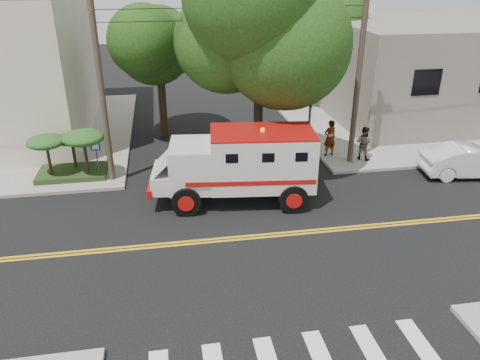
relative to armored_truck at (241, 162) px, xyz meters
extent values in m
plane|color=black|center=(-0.07, -3.11, -1.79)|extent=(100.00, 100.00, 0.00)
cube|color=gray|center=(13.43, 10.39, -1.71)|extent=(17.00, 17.00, 0.15)
cube|color=slate|center=(14.93, 10.89, 1.36)|extent=(14.00, 12.00, 6.00)
cylinder|color=#382D23|center=(-5.67, 2.89, 2.71)|extent=(0.28, 0.28, 9.00)
cylinder|color=#382D23|center=(6.23, 3.09, 2.71)|extent=(0.28, 0.28, 9.00)
cylinder|color=black|center=(1.43, 3.39, 1.71)|extent=(0.44, 0.44, 7.00)
sphere|color=#163A10|center=(1.43, 3.39, 5.21)|extent=(5.32, 5.32, 5.32)
sphere|color=#163A10|center=(2.57, 2.63, 5.78)|extent=(4.56, 4.56, 4.56)
cylinder|color=black|center=(-3.07, 8.89, 1.01)|extent=(0.44, 0.44, 5.60)
sphere|color=#163A10|center=(-3.07, 8.89, 3.81)|extent=(3.92, 3.92, 3.92)
sphere|color=#163A10|center=(-2.23, 8.33, 4.23)|extent=(3.36, 3.36, 3.36)
cylinder|color=black|center=(8.43, 12.89, 1.19)|extent=(0.44, 0.44, 5.95)
sphere|color=#163A10|center=(8.43, 12.89, 4.16)|extent=(4.20, 4.20, 4.20)
sphere|color=#163A10|center=(9.33, 12.29, 4.61)|extent=(3.60, 3.60, 3.60)
cylinder|color=#3F3F42|center=(3.73, 2.49, 0.01)|extent=(0.12, 0.12, 3.60)
imported|color=#3F3F42|center=(3.73, 2.49, 1.36)|extent=(0.15, 0.18, 0.90)
cylinder|color=#3F3F42|center=(-6.27, 3.09, -0.79)|extent=(0.06, 0.06, 2.00)
cube|color=#0C33A5|center=(-6.27, 3.03, 0.01)|extent=(0.45, 0.03, 0.45)
cube|color=#1E3314|center=(-7.57, 3.69, -1.52)|extent=(3.20, 2.00, 0.24)
cylinder|color=black|center=(-8.47, 3.39, -0.64)|extent=(0.14, 0.14, 1.52)
ellipsoid|color=#164C1B|center=(-8.47, 3.39, 0.22)|extent=(1.73, 1.73, 0.60)
cylinder|color=black|center=(-7.47, 4.09, -0.72)|extent=(0.14, 0.14, 1.36)
ellipsoid|color=#164C1B|center=(-7.47, 4.09, 0.05)|extent=(1.55, 1.55, 0.54)
cylinder|color=black|center=(-6.77, 3.19, -0.56)|extent=(0.14, 0.14, 1.68)
ellipsoid|color=#164C1B|center=(-6.77, 3.19, 0.39)|extent=(1.91, 1.91, 0.66)
cube|color=silver|center=(0.89, -0.10, 0.13)|extent=(4.54, 2.99, 2.31)
cube|color=silver|center=(-2.06, 0.23, -0.09)|extent=(2.02, 2.60, 1.87)
cube|color=black|center=(-2.91, 0.33, 0.41)|extent=(0.28, 1.86, 0.77)
cube|color=silver|center=(-3.20, 0.36, -0.63)|extent=(1.23, 2.29, 0.77)
cube|color=#A70E0C|center=(-3.75, 0.43, -0.91)|extent=(0.46, 2.37, 0.38)
cube|color=#A70E0C|center=(0.89, -0.10, 1.32)|extent=(4.54, 2.99, 0.07)
cylinder|color=black|center=(-2.42, -0.96, -1.18)|extent=(1.24, 0.49, 1.21)
cylinder|color=black|center=(-2.14, 1.48, -1.18)|extent=(1.24, 0.49, 1.21)
cylinder|color=black|center=(1.95, -1.46, -1.18)|extent=(1.24, 0.49, 1.21)
cylinder|color=black|center=(2.23, 0.99, -1.18)|extent=(1.24, 0.49, 1.21)
imported|color=silver|center=(11.37, 0.69, -1.02)|extent=(4.84, 2.22, 1.54)
imported|color=gray|center=(5.43, 4.07, -0.67)|extent=(0.80, 0.62, 1.94)
imported|color=gray|center=(6.97, 3.27, -0.76)|extent=(1.07, 1.07, 1.75)
camera|label=1|loc=(-3.11, -17.95, 7.55)|focal=35.00mm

